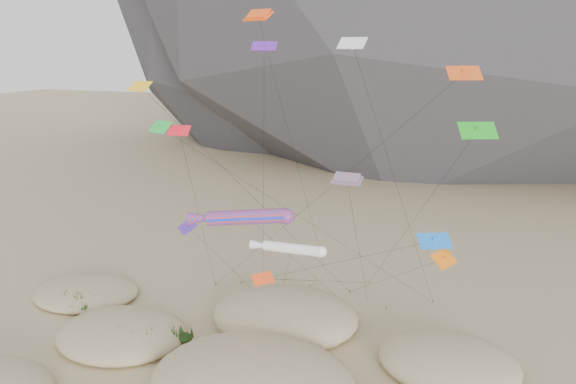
# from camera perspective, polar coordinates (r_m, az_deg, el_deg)

# --- Properties ---
(dunes) EXTENTS (52.67, 37.19, 4.39)m
(dunes) POSITION_cam_1_polar(r_m,az_deg,el_deg) (47.30, -5.36, -18.23)
(dunes) COLOR #CCB789
(dunes) RESTS_ON ground
(dune_grass) EXTENTS (42.91, 29.29, 1.52)m
(dune_grass) POSITION_cam_1_polar(r_m,az_deg,el_deg) (47.15, -5.92, -18.28)
(dune_grass) COLOR black
(dune_grass) RESTS_ON ground
(kite_stakes) EXTENTS (23.79, 8.23, 0.30)m
(kite_stakes) POSITION_cam_1_polar(r_m,az_deg,el_deg) (62.92, 3.22, -10.03)
(kite_stakes) COLOR #3F2D1E
(kite_stakes) RESTS_ON ground
(rainbow_tube_kite) EXTENTS (8.85, 16.76, 14.18)m
(rainbow_tube_kite) POSITION_cam_1_polar(r_m,az_deg,el_deg) (44.66, -4.60, -2.58)
(rainbow_tube_kite) COLOR red
(rainbow_tube_kite) RESTS_ON ground
(white_tube_kite) EXTENTS (8.48, 12.25, 9.77)m
(white_tube_kite) POSITION_cam_1_polar(r_m,az_deg,el_deg) (49.88, 0.11, -5.74)
(white_tube_kite) COLOR white
(white_tube_kite) RESTS_ON ground
(orange_parafoil) EXTENTS (5.53, 11.48, 29.64)m
(orange_parafoil) POSITION_cam_1_polar(r_m,az_deg,el_deg) (53.64, -2.97, 17.19)
(orange_parafoil) COLOR #FF4D0D
(orange_parafoil) RESTS_ON ground
(multi_parafoil) EXTENTS (2.51, 12.91, 16.65)m
(multi_parafoil) POSITION_cam_1_polar(r_m,az_deg,el_deg) (44.73, 6.04, 1.16)
(multi_parafoil) COLOR #E15217
(multi_parafoil) RESTS_ON ground
(delta_kites) EXTENTS (29.79, 24.29, 26.99)m
(delta_kites) POSITION_cam_1_polar(r_m,az_deg,el_deg) (45.16, 2.59, 3.95)
(delta_kites) COLOR red
(delta_kites) RESTS_ON ground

